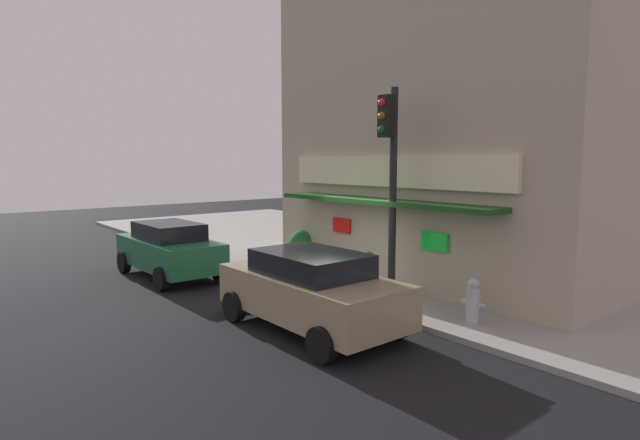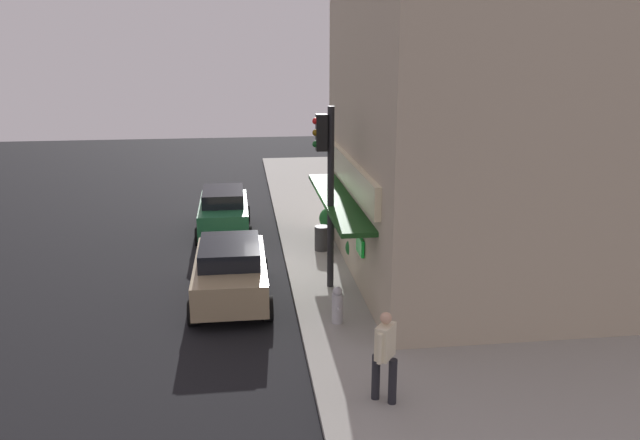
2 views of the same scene
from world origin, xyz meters
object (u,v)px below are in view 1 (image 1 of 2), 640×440
Objects in this scene: trash_can at (314,260)px; parked_car_tan at (311,289)px; fire_hydrant at (473,301)px; potted_plant_by_window at (376,262)px; traffic_light at (390,165)px; parked_car_green at (169,249)px; potted_plant_by_doorway at (301,244)px.

trash_can is 0.19× the size of parked_car_tan.
potted_plant_by_window reaches higher than fire_hydrant.
traffic_light is 5.29× the size of potted_plant_by_window.
potted_plant_by_window is 0.22× the size of parked_car_tan.
parked_car_green is at bearing -161.14° from fire_hydrant.
traffic_light is at bearing -5.20° from trash_can.
fire_hydrant is at bearing -1.51° from traffic_light.
trash_can is 4.57m from parked_car_tan.
traffic_light reaches higher than potted_plant_by_doorway.
trash_can is 0.73× the size of potted_plant_by_doorway.
parked_car_green is 6.31m from parked_car_tan.
potted_plant_by_doorway is (-6.74, 0.78, 0.22)m from fire_hydrant.
parked_car_green reaches higher than potted_plant_by_window.
parked_car_tan is at bearing -82.96° from traffic_light.
potted_plant_by_window is at bearing 7.60° from potted_plant_by_doorway.
trash_can is 0.86× the size of potted_plant_by_window.
potted_plant_by_window is at bearing 163.16° from fire_hydrant.
potted_plant_by_window reaches higher than trash_can.
fire_hydrant is 0.84× the size of potted_plant_by_doorway.
traffic_light is 1.21× the size of parked_car_green.
potted_plant_by_doorway is (-4.37, 0.71, -2.51)m from traffic_light.
traffic_light is at bearing -36.86° from potted_plant_by_window.
potted_plant_by_doorway is 0.26× the size of parked_car_tan.
trash_can is at bearing 174.80° from traffic_light.
traffic_light is 4.24m from trash_can.
parked_car_tan is (3.51, -2.91, 0.31)m from trash_can.
trash_can is at bearing 48.98° from parked_car_green.
parked_car_green is at bearing -177.26° from parked_car_tan.
potted_plant_by_doorway is at bearing -172.40° from potted_plant_by_window.
parked_car_green is (-1.61, -3.63, 0.04)m from potted_plant_by_doorway.
traffic_light is at bearing 97.04° from parked_car_tan.
potted_plant_by_window is at bearing 25.18° from trash_can.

